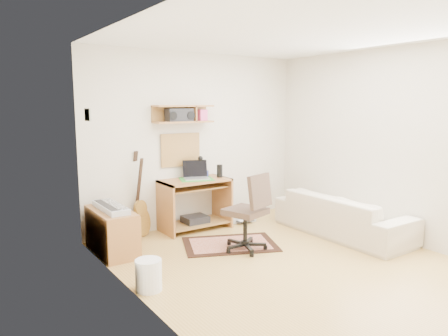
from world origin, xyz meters
TOP-DOWN VIEW (x-y plane):
  - floor at (0.00, 0.00)m, footprint 3.60×4.00m
  - ceiling at (0.00, 0.00)m, footprint 3.60×4.00m
  - back_wall at (0.00, 2.00)m, footprint 3.60×0.01m
  - left_wall at (-1.80, 0.00)m, footprint 0.01×4.00m
  - right_wall at (1.80, 0.00)m, footprint 0.01×4.00m
  - wall_shelf at (-0.30, 1.88)m, footprint 0.90×0.25m
  - cork_board at (-0.30, 1.98)m, footprint 0.64×0.03m
  - wall_photo at (-1.79, 1.50)m, footprint 0.02×0.20m
  - desk at (-0.21, 1.73)m, footprint 1.00×0.55m
  - laptop at (-0.19, 1.71)m, footprint 0.46×0.46m
  - speaker at (0.20, 1.68)m, footprint 0.09×0.09m
  - desk_lamp at (-0.00, 1.87)m, footprint 0.11×0.11m
  - pencil_cup at (0.06, 1.83)m, footprint 0.06×0.06m
  - boombox at (-0.37, 1.87)m, footprint 0.39×0.18m
  - rug at (-0.19, 0.85)m, footprint 1.42×1.21m
  - task_chair at (-0.14, 0.58)m, footprint 0.65×0.65m
  - cabinet at (-1.58, 1.44)m, footprint 0.40×0.90m
  - music_keyboard at (-1.58, 1.44)m, footprint 0.23×0.75m
  - guitar at (-1.01, 1.86)m, footprint 0.38×0.32m
  - waste_basket at (-1.65, 0.18)m, footprint 0.34×0.34m
  - printer at (0.61, 1.73)m, footprint 0.49×0.41m
  - sofa at (1.38, 0.31)m, footprint 0.58×1.99m

SIDE VIEW (x-z plane):
  - floor at x=0.00m, z-range -0.01..0.00m
  - rug at x=-0.19m, z-range 0.00..0.02m
  - printer at x=0.61m, z-range 0.00..0.17m
  - waste_basket at x=-1.65m, z-range 0.00..0.32m
  - cabinet at x=-1.58m, z-range 0.00..0.55m
  - desk at x=-0.21m, z-range 0.00..0.75m
  - sofa at x=1.38m, z-range 0.00..0.78m
  - task_chair at x=-0.14m, z-range 0.00..1.01m
  - music_keyboard at x=-1.58m, z-range 0.55..0.62m
  - guitar at x=-1.01m, z-range 0.00..1.20m
  - pencil_cup at x=0.06m, z-range 0.75..0.84m
  - speaker at x=0.20m, z-range 0.75..0.94m
  - laptop at x=-0.19m, z-range 0.75..1.03m
  - desk_lamp at x=0.00m, z-range 0.75..1.07m
  - cork_board at x=-0.30m, z-range 0.92..1.42m
  - back_wall at x=0.00m, z-range 0.00..2.60m
  - left_wall at x=-1.80m, z-range 0.00..2.60m
  - right_wall at x=1.80m, z-range 0.00..2.60m
  - boombox at x=-0.37m, z-range 1.58..1.78m
  - wall_shelf at x=-0.30m, z-range 1.57..1.83m
  - wall_photo at x=-1.79m, z-range 1.65..1.79m
  - ceiling at x=0.00m, z-range 2.60..2.61m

